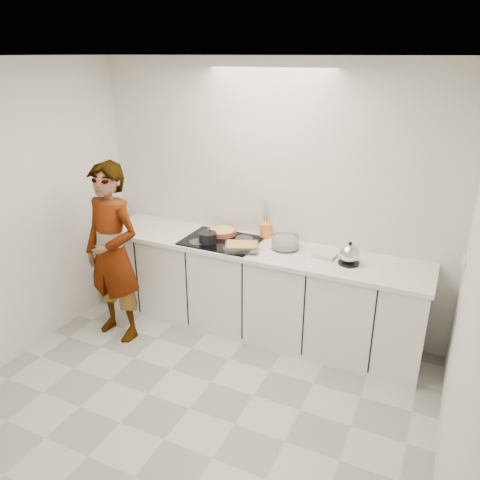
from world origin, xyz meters
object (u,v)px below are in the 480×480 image
at_px(utensil_crock, 266,230).
at_px(kettle, 349,255).
at_px(hob, 221,241).
at_px(saucepan, 208,237).
at_px(mixing_bowl, 285,243).
at_px(cook, 113,254).
at_px(tart_dish, 222,231).
at_px(baking_dish, 242,246).

bearing_deg(utensil_crock, kettle, -17.47).
distance_m(hob, utensil_crock, 0.45).
height_order(hob, saucepan, saucepan).
bearing_deg(mixing_bowl, kettle, -8.52).
relative_size(saucepan, mixing_bowl, 0.60).
bearing_deg(cook, mixing_bowl, 33.27).
distance_m(tart_dish, mixing_bowl, 0.70).
xyz_separation_m(kettle, cook, (-2.08, -0.62, -0.13)).
bearing_deg(tart_dish, saucepan, -95.78).
relative_size(mixing_bowl, utensil_crock, 2.05).
bearing_deg(tart_dish, hob, -65.41).
bearing_deg(hob, kettle, 0.03).
height_order(tart_dish, baking_dish, baking_dish).
height_order(baking_dish, mixing_bowl, mixing_bowl).
height_order(mixing_bowl, kettle, kettle).
xyz_separation_m(hob, kettle, (1.25, 0.00, 0.08)).
bearing_deg(kettle, hob, -179.97).
bearing_deg(cook, baking_dish, 30.53).
xyz_separation_m(saucepan, baking_dish, (0.38, -0.04, -0.02)).
distance_m(baking_dish, utensil_crock, 0.43).
bearing_deg(kettle, mixing_bowl, 171.48).
bearing_deg(utensil_crock, cook, -142.77).
height_order(hob, mixing_bowl, mixing_bowl).
bearing_deg(utensil_crock, mixing_bowl, -34.44).
bearing_deg(mixing_bowl, saucepan, -164.77).
bearing_deg(saucepan, mixing_bowl, 15.23).
xyz_separation_m(hob, tart_dish, (-0.07, 0.15, 0.03)).
bearing_deg(kettle, baking_dish, -171.81).
xyz_separation_m(baking_dish, kettle, (0.96, 0.14, 0.04)).
distance_m(saucepan, baking_dish, 0.38).
bearing_deg(saucepan, baking_dish, -5.34).
bearing_deg(saucepan, cook, -145.15).
xyz_separation_m(tart_dish, saucepan, (-0.03, -0.25, 0.02)).
relative_size(hob, saucepan, 4.07).
height_order(saucepan, baking_dish, saucepan).
bearing_deg(kettle, cook, -163.46).
relative_size(kettle, utensil_crock, 1.44).
distance_m(hob, saucepan, 0.15).
distance_m(tart_dish, kettle, 1.32).
distance_m(mixing_bowl, kettle, 0.63).
distance_m(baking_dish, mixing_bowl, 0.41).
bearing_deg(baking_dish, cook, -156.77).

